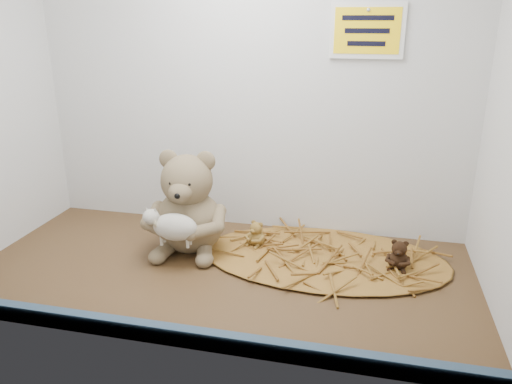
% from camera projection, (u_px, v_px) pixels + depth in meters
% --- Properties ---
extents(alcove_shell, '(1.20, 0.60, 0.90)m').
position_uv_depth(alcove_shell, '(228.00, 78.00, 1.14)').
color(alcove_shell, '#442A17').
rests_on(alcove_shell, ground).
extents(front_rail, '(1.19, 0.02, 0.04)m').
position_uv_depth(front_rail, '(177.00, 335.00, 0.94)').
color(front_rail, '#324A60').
rests_on(front_rail, shelf_floor).
extents(straw_bed, '(0.63, 0.36, 0.01)m').
position_uv_depth(straw_bed, '(324.00, 257.00, 1.27)').
color(straw_bed, brown).
rests_on(straw_bed, shelf_floor).
extents(main_teddy, '(0.23, 0.25, 0.27)m').
position_uv_depth(main_teddy, '(188.00, 201.00, 1.28)').
color(main_teddy, '#8E7E57').
rests_on(main_teddy, shelf_floor).
extents(toy_lamb, '(0.15, 0.09, 0.09)m').
position_uv_depth(toy_lamb, '(175.00, 227.00, 1.20)').
color(toy_lamb, beige).
rests_on(toy_lamb, main_teddy).
extents(mini_teddy_tan, '(0.07, 0.08, 0.07)m').
position_uv_depth(mini_teddy_tan, '(257.00, 232.00, 1.31)').
color(mini_teddy_tan, olive).
rests_on(mini_teddy_tan, straw_bed).
extents(mini_teddy_brown, '(0.07, 0.07, 0.07)m').
position_uv_depth(mini_teddy_brown, '(399.00, 253.00, 1.19)').
color(mini_teddy_brown, black).
rests_on(mini_teddy_brown, straw_bed).
extents(wall_sign, '(0.16, 0.01, 0.11)m').
position_uv_depth(wall_sign, '(367.00, 31.00, 1.23)').
color(wall_sign, yellow).
rests_on(wall_sign, back_wall).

